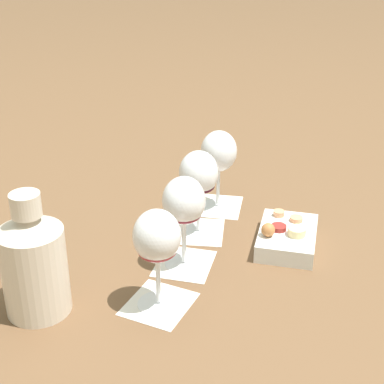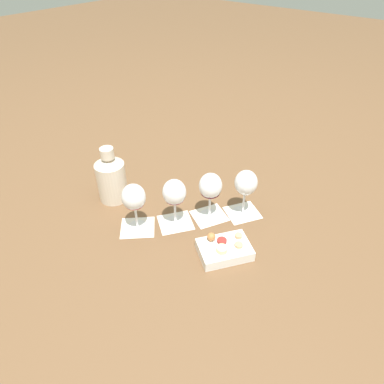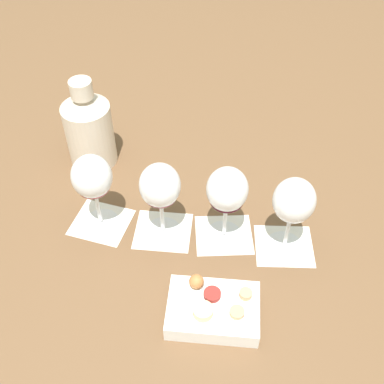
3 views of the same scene
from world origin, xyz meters
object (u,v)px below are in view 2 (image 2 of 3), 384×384
Objects in this scene: wine_glass_1 at (174,195)px; ceramic_vase at (111,178)px; snack_dish at (224,249)px; wine_glass_3 at (246,185)px; wine_glass_0 at (134,199)px; wine_glass_2 at (210,188)px.

wine_glass_1 is 0.82× the size of ceramic_vase.
snack_dish is (0.48, 0.02, -0.07)m from ceramic_vase.
wine_glass_3 is 0.91× the size of snack_dish.
wine_glass_1 is (0.08, 0.10, 0.00)m from wine_glass_0.
ceramic_vase is at bearing 161.61° from wine_glass_0.
wine_glass_3 is 0.23m from snack_dish.
wine_glass_2 reaches higher than snack_dish.
ceramic_vase reaches higher than snack_dish.
wine_glass_2 is at bearing 55.15° from wine_glass_1.
wine_glass_1 is at bearing -129.09° from wine_glass_3.
wine_glass_0 and wine_glass_3 have the same top height.
snack_dish is (0.14, -0.11, -0.10)m from wine_glass_2.
wine_glass_2 is at bearing -133.42° from wine_glass_3.
ceramic_vase is (-0.34, -0.14, -0.03)m from wine_glass_2.
wine_glass_2 is at bearing 52.32° from wine_glass_0.
wine_glass_1 is at bearing -124.85° from wine_glass_2.
ceramic_vase is at bearing -152.02° from wine_glass_3.
wine_glass_2 is 0.12m from wine_glass_3.
wine_glass_1 is at bearing 176.47° from snack_dish.
wine_glass_1 is 0.24m from wine_glass_3.
wine_glass_3 is 0.48m from ceramic_vase.
wine_glass_3 is at bearing 46.58° from wine_glass_2.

